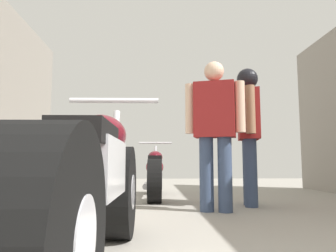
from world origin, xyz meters
TOP-DOWN VIEW (x-y plane):
  - ground_plane at (0.00, 3.17)m, footprint 15.23×15.23m
  - motorcycle_maroon_cruiser at (-0.77, 1.60)m, footprint 0.61×2.05m
  - motorcycle_black_naked at (-0.46, 4.90)m, footprint 0.55×1.84m
  - mechanic_in_blue at (0.18, 3.52)m, footprint 0.65×0.35m
  - mechanic_with_helmet at (0.68, 3.97)m, footprint 0.32×0.66m

SIDE VIEW (x-z plane):
  - ground_plane at x=0.00m, z-range 0.00..0.00m
  - motorcycle_black_naked at x=-0.46m, z-range -0.07..0.79m
  - motorcycle_maroon_cruiser at x=-0.77m, z-range -0.09..0.87m
  - mechanic_in_blue at x=0.18m, z-range 0.11..1.73m
  - mechanic_with_helmet at x=0.68m, z-range 0.17..1.85m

